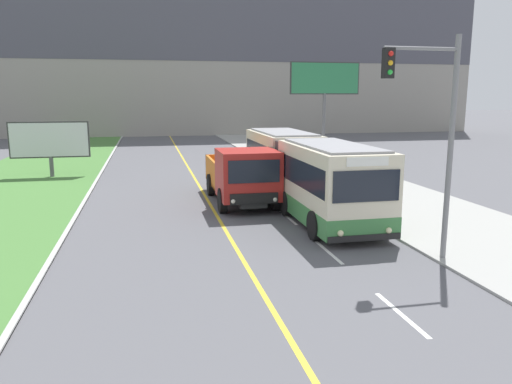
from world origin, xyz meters
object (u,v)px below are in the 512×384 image
at_px(planter_round_second, 341,186).
at_px(traffic_light_mast, 433,122).
at_px(billboard_large, 325,83).
at_px(planter_round_near, 386,204).
at_px(dump_truck, 244,177).
at_px(city_bus, 303,171).
at_px(billboard_small, 50,141).

bearing_deg(planter_round_second, traffic_light_mast, -96.77).
bearing_deg(traffic_light_mast, billboard_large, 77.13).
relative_size(billboard_large, planter_round_near, 6.86).
bearing_deg(dump_truck, traffic_light_mast, -65.93).
relative_size(city_bus, planter_round_near, 12.22).
xyz_separation_m(city_bus, planter_round_second, (2.36, 1.48, -1.02)).
relative_size(planter_round_near, planter_round_second, 1.00).
bearing_deg(city_bus, planter_round_second, 32.03).
bearing_deg(planter_round_near, billboard_small, 137.47).
height_order(traffic_light_mast, planter_round_second, traffic_light_mast).
distance_m(dump_truck, planter_round_near, 6.13).
relative_size(dump_truck, billboard_large, 0.93).
bearing_deg(planter_round_near, traffic_light_mast, -104.61).
height_order(billboard_large, billboard_small, billboard_large).
bearing_deg(planter_round_second, dump_truck, -169.46).
xyz_separation_m(city_bus, billboard_small, (-12.28, 10.93, 0.63)).
xyz_separation_m(billboard_small, planter_round_second, (14.64, -9.46, -1.64)).
relative_size(traffic_light_mast, planter_round_near, 6.06).
distance_m(city_bus, billboard_large, 18.01).
height_order(city_bus, planter_round_second, city_bus).
distance_m(billboard_small, planter_round_second, 17.50).
bearing_deg(dump_truck, planter_round_near, -32.60).
bearing_deg(billboard_large, dump_truck, -120.73).
distance_m(dump_truck, billboard_large, 18.68).
xyz_separation_m(billboard_large, planter_round_near, (-4.14, -18.87, -5.23)).
bearing_deg(traffic_light_mast, planter_round_near, 75.39).
relative_size(city_bus, planter_round_second, 12.27).
xyz_separation_m(billboard_large, billboard_small, (-19.02, -5.23, -3.59)).
height_order(traffic_light_mast, planter_round_near, traffic_light_mast).
distance_m(traffic_light_mast, billboard_large, 24.73).
bearing_deg(billboard_large, traffic_light_mast, -102.87).
bearing_deg(planter_round_second, city_bus, -147.97).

